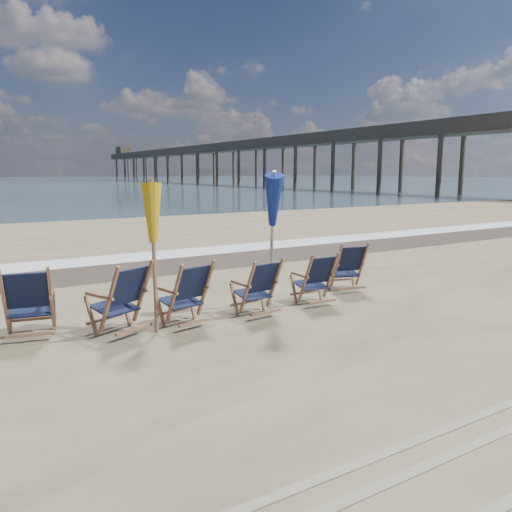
{
  "coord_description": "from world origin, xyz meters",
  "views": [
    {
      "loc": [
        -4.27,
        -4.9,
        2.3
      ],
      "look_at": [
        0.0,
        2.2,
        0.9
      ],
      "focal_mm": 35.0,
      "sensor_mm": 36.0,
      "label": 1
    }
  ],
  "objects_px": {
    "beach_chair_0": "(51,301)",
    "beach_chair_1": "(143,294)",
    "beach_chair_2": "(206,291)",
    "beach_chair_4": "(331,277)",
    "fishing_pier": "(231,158)",
    "beach_chair_3": "(275,285)",
    "umbrella_yellow": "(153,221)",
    "beach_chair_5": "(362,266)",
    "umbrella_blue": "(272,200)"
  },
  "relations": [
    {
      "from": "umbrella_blue",
      "to": "fishing_pier",
      "type": "distance_m",
      "value": 81.38
    },
    {
      "from": "beach_chair_4",
      "to": "umbrella_blue",
      "type": "xyz_separation_m",
      "value": [
        -1.09,
        0.25,
        1.37
      ]
    },
    {
      "from": "beach_chair_1",
      "to": "fishing_pier",
      "type": "distance_m",
      "value": 82.47
    },
    {
      "from": "beach_chair_4",
      "to": "umbrella_blue",
      "type": "relative_size",
      "value": 0.4
    },
    {
      "from": "beach_chair_4",
      "to": "fishing_pier",
      "type": "height_order",
      "value": "fishing_pier"
    },
    {
      "from": "umbrella_blue",
      "to": "fishing_pier",
      "type": "bearing_deg",
      "value": 62.29
    },
    {
      "from": "beach_chair_4",
      "to": "beach_chair_1",
      "type": "bearing_deg",
      "value": -1.83
    },
    {
      "from": "beach_chair_0",
      "to": "umbrella_yellow",
      "type": "height_order",
      "value": "umbrella_yellow"
    },
    {
      "from": "beach_chair_4",
      "to": "beach_chair_0",
      "type": "bearing_deg",
      "value": -4.84
    },
    {
      "from": "beach_chair_0",
      "to": "beach_chair_5",
      "type": "bearing_deg",
      "value": -169.83
    },
    {
      "from": "umbrella_blue",
      "to": "fishing_pier",
      "type": "relative_size",
      "value": 0.02
    },
    {
      "from": "beach_chair_3",
      "to": "beach_chair_5",
      "type": "relative_size",
      "value": 0.98
    },
    {
      "from": "umbrella_yellow",
      "to": "umbrella_blue",
      "type": "xyz_separation_m",
      "value": [
        2.07,
        0.11,
        0.23
      ]
    },
    {
      "from": "beach_chair_5",
      "to": "beach_chair_3",
      "type": "bearing_deg",
      "value": 24.34
    },
    {
      "from": "fishing_pier",
      "to": "beach_chair_1",
      "type": "bearing_deg",
      "value": -119.08
    },
    {
      "from": "beach_chair_1",
      "to": "beach_chair_3",
      "type": "xyz_separation_m",
      "value": [
        2.1,
        -0.3,
        -0.05
      ]
    },
    {
      "from": "beach_chair_3",
      "to": "beach_chair_4",
      "type": "height_order",
      "value": "beach_chair_3"
    },
    {
      "from": "beach_chair_4",
      "to": "fishing_pier",
      "type": "relative_size",
      "value": 0.01
    },
    {
      "from": "beach_chair_0",
      "to": "beach_chair_4",
      "type": "distance_m",
      "value": 4.55
    },
    {
      "from": "beach_chair_0",
      "to": "umbrella_blue",
      "type": "relative_size",
      "value": 0.44
    },
    {
      "from": "beach_chair_1",
      "to": "beach_chair_4",
      "type": "distance_m",
      "value": 3.31
    },
    {
      "from": "fishing_pier",
      "to": "beach_chair_0",
      "type": "bearing_deg",
      "value": -119.92
    },
    {
      "from": "beach_chair_5",
      "to": "fishing_pier",
      "type": "distance_m",
      "value": 80.26
    },
    {
      "from": "beach_chair_1",
      "to": "beach_chair_5",
      "type": "height_order",
      "value": "beach_chair_1"
    },
    {
      "from": "beach_chair_2",
      "to": "beach_chair_0",
      "type": "bearing_deg",
      "value": -25.91
    },
    {
      "from": "beach_chair_5",
      "to": "umbrella_yellow",
      "type": "height_order",
      "value": "umbrella_yellow"
    },
    {
      "from": "umbrella_blue",
      "to": "umbrella_yellow",
      "type": "bearing_deg",
      "value": -177.07
    },
    {
      "from": "beach_chair_1",
      "to": "beach_chair_3",
      "type": "distance_m",
      "value": 2.12
    },
    {
      "from": "umbrella_yellow",
      "to": "fishing_pier",
      "type": "bearing_deg",
      "value": 61.05
    },
    {
      "from": "beach_chair_3",
      "to": "beach_chair_4",
      "type": "relative_size",
      "value": 1.02
    },
    {
      "from": "beach_chair_3",
      "to": "beach_chair_5",
      "type": "height_order",
      "value": "beach_chair_5"
    },
    {
      "from": "beach_chair_5",
      "to": "beach_chair_1",
      "type": "bearing_deg",
      "value": 15.07
    },
    {
      "from": "beach_chair_3",
      "to": "umbrella_yellow",
      "type": "height_order",
      "value": "umbrella_yellow"
    },
    {
      "from": "beach_chair_0",
      "to": "beach_chair_2",
      "type": "distance_m",
      "value": 2.19
    },
    {
      "from": "beach_chair_2",
      "to": "beach_chair_4",
      "type": "bearing_deg",
      "value": 165.56
    },
    {
      "from": "beach_chair_2",
      "to": "fishing_pier",
      "type": "relative_size",
      "value": 0.01
    },
    {
      "from": "beach_chair_2",
      "to": "umbrella_blue",
      "type": "distance_m",
      "value": 1.86
    },
    {
      "from": "beach_chair_1",
      "to": "beach_chair_2",
      "type": "height_order",
      "value": "beach_chair_1"
    },
    {
      "from": "beach_chair_3",
      "to": "umbrella_blue",
      "type": "height_order",
      "value": "umbrella_blue"
    },
    {
      "from": "umbrella_yellow",
      "to": "beach_chair_0",
      "type": "bearing_deg",
      "value": 161.11
    },
    {
      "from": "umbrella_yellow",
      "to": "fishing_pier",
      "type": "height_order",
      "value": "fishing_pier"
    },
    {
      "from": "beach_chair_2",
      "to": "fishing_pier",
      "type": "bearing_deg",
      "value": -130.8
    },
    {
      "from": "beach_chair_4",
      "to": "umbrella_yellow",
      "type": "height_order",
      "value": "umbrella_yellow"
    },
    {
      "from": "fishing_pier",
      "to": "umbrella_blue",
      "type": "bearing_deg",
      "value": -117.71
    },
    {
      "from": "beach_chair_1",
      "to": "beach_chair_0",
      "type": "bearing_deg",
      "value": -38.72
    },
    {
      "from": "beach_chair_1",
      "to": "beach_chair_2",
      "type": "relative_size",
      "value": 1.05
    },
    {
      "from": "beach_chair_3",
      "to": "beach_chair_5",
      "type": "bearing_deg",
      "value": -173.66
    },
    {
      "from": "beach_chair_4",
      "to": "umbrella_yellow",
      "type": "relative_size",
      "value": 0.44
    },
    {
      "from": "beach_chair_1",
      "to": "beach_chair_5",
      "type": "distance_m",
      "value": 4.44
    },
    {
      "from": "beach_chair_0",
      "to": "beach_chair_1",
      "type": "height_order",
      "value": "beach_chair_1"
    }
  ]
}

